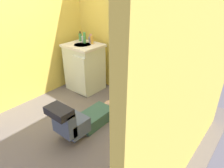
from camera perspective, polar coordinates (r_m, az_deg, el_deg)
ground_plane at (r=2.88m, az=-6.00°, el=-11.36°), size 2.94×3.11×0.04m
wall_back at (r=3.17m, az=7.47°, el=16.62°), size 2.60×0.08×2.40m
wall_left at (r=3.34m, az=-23.29°, el=15.27°), size 0.08×2.11×2.40m
wall_right at (r=1.70m, az=23.89°, el=5.58°), size 0.08×2.11×2.40m
toilet at (r=2.82m, az=17.69°, el=-4.01°), size 0.36×0.46×0.75m
vanity_cabinet at (r=3.59m, az=-7.72°, el=4.80°), size 0.60×0.53×0.82m
faucet at (r=3.55m, az=-6.49°, el=12.29°), size 0.02×0.02×0.10m
person_plumber at (r=2.68m, az=-7.84°, el=-9.48°), size 0.39×1.06×0.52m
tissue_box at (r=2.72m, az=18.81°, el=4.92°), size 0.22×0.11×0.10m
toiletry_bag at (r=2.68m, az=21.78°, el=4.18°), size 0.12×0.09×0.11m
soap_dispenser at (r=3.67m, az=-8.89°, el=12.90°), size 0.06×0.06×0.17m
bottle_clear at (r=3.58m, az=-8.14°, el=12.36°), size 0.05×0.05×0.11m
bottle_green at (r=3.52m, az=-7.74°, el=12.75°), size 0.05×0.05×0.18m
bottle_pink at (r=3.54m, az=-5.98°, el=12.66°), size 0.04×0.04×0.15m
bottle_amber at (r=3.46m, az=-5.67°, el=12.23°), size 0.05×0.05×0.13m
paper_towel_roll at (r=2.81m, az=8.69°, el=-9.41°), size 0.11×0.11×0.21m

